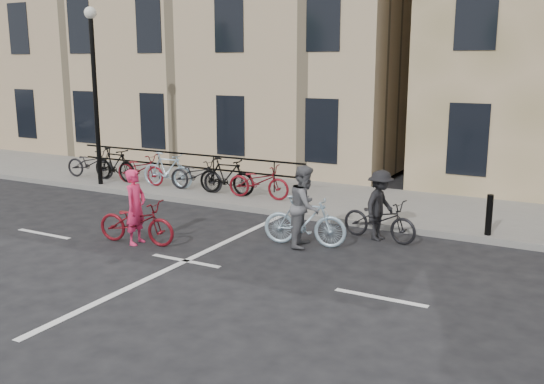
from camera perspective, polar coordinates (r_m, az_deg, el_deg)
The scene contains 9 objects.
ground at distance 12.15m, azimuth -8.11°, elevation -6.46°, with size 120.00×120.00×0.00m, color black.
sidewalk at distance 19.11m, azimuth -7.06°, elevation 0.67°, with size 46.00×4.00×0.15m, color slate.
building_west at distance 27.36m, azimuth -7.37°, elevation 14.79°, with size 20.00×10.00×10.00m, color tan.
lamp_post at distance 19.12m, azimuth -16.40°, elevation 10.59°, with size 0.36×0.36×5.28m.
bollard_east at distance 13.97m, azimuth 19.76°, elevation -2.04°, with size 0.14×0.14×0.90m, color black.
parked_bikes at distance 18.45m, azimuth -9.72°, elevation 1.97°, with size 8.30×1.23×1.05m.
cyclist_pink at distance 13.34m, azimuth -12.66°, elevation -2.43°, with size 1.89×0.88×1.62m.
cyclist_grey at distance 12.84m, azimuth 3.12°, elevation -2.05°, with size 1.87×0.96×1.74m.
cyclist_dark at distance 13.49m, azimuth 10.11°, elevation -1.93°, with size 1.83×1.09×1.56m.
Camera 1 is at (6.94, -9.20, 3.86)m, focal length 40.00 mm.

